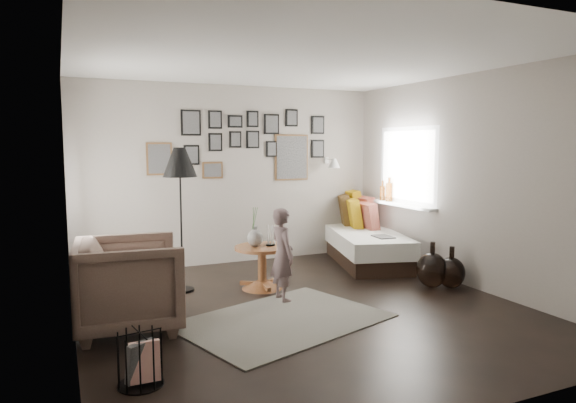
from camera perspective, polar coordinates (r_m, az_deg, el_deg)
name	(u,v)px	position (r m, az deg, el deg)	size (l,w,h in m)	color
ground	(303,309)	(5.60, 1.65, -11.80)	(4.80, 4.80, 0.00)	black
wall_back	(232,175)	(7.57, -6.23, 2.93)	(4.50, 4.50, 0.00)	gray
wall_front	(472,217)	(3.36, 19.78, -1.62)	(4.50, 4.50, 0.00)	gray
wall_left	(69,196)	(4.82, -23.19, 0.54)	(4.80, 4.80, 0.00)	gray
wall_right	(469,181)	(6.64, 19.49, 2.14)	(4.80, 4.80, 0.00)	gray
ceiling	(304,60)	(5.39, 1.74, 15.47)	(4.80, 4.80, 0.00)	white
door_left	(69,209)	(6.04, -23.14, -0.78)	(0.00, 2.14, 2.14)	white
window_right	(397,201)	(7.65, 12.06, 0.10)	(0.15, 1.32, 1.30)	white
gallery_wall	(251,145)	(7.64, -4.16, 6.31)	(2.74, 0.03, 1.08)	brown
wall_sconce	(334,163)	(7.94, 5.10, 4.28)	(0.18, 0.36, 0.16)	white
rug	(283,320)	(5.24, -0.61, -13.04)	(1.96, 1.37, 0.01)	#B2AE9C
pedestal_table	(262,269)	(6.29, -2.89, -7.50)	(0.67, 0.67, 0.52)	brown
vase	(255,234)	(6.19, -3.67, -3.68)	(0.19, 0.19, 0.48)	black
candles	(270,236)	(6.24, -1.97, -3.83)	(0.11, 0.11, 0.25)	black
daybed	(361,240)	(7.83, 8.12, -4.21)	(1.40, 2.21, 1.02)	black
magazine_on_daybed	(383,237)	(7.24, 10.54, -3.87)	(0.23, 0.31, 0.02)	black
armchair	(130,284)	(5.11, -17.19, -8.76)	(0.94, 0.96, 0.88)	brown
armchair_cushion	(132,278)	(5.15, -16.94, -8.15)	(0.40, 0.40, 0.10)	white
floor_lamp	(180,168)	(6.12, -11.92, 3.69)	(0.40, 0.40, 1.71)	black
magazine_basket	(140,359)	(4.03, -16.08, -16.48)	(0.37, 0.37, 0.40)	black
demijohn_large	(432,270)	(6.58, 15.71, -7.32)	(0.38, 0.38, 0.57)	black
demijohn_small	(451,272)	(6.62, 17.68, -7.51)	(0.33, 0.33, 0.51)	black
child	(282,255)	(5.75, -0.63, -5.92)	(0.38, 0.25, 1.05)	brown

